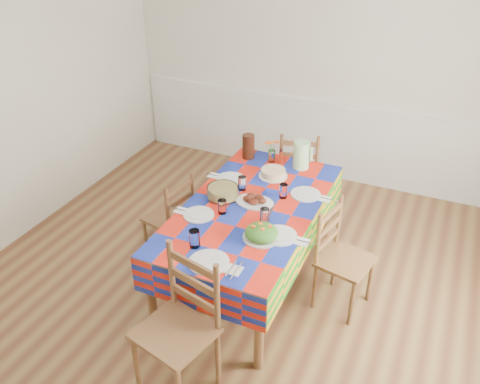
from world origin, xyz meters
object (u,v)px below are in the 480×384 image
object	(u,v)px
dining_table	(251,214)
chair_left	(172,218)
meat_platter	(255,200)
tea_pitcher	(248,146)
green_pitcher	(301,155)
chair_near	(180,328)
chair_right	(341,259)
chair_far	(298,172)

from	to	relation	value
dining_table	chair_left	distance (m)	0.81
meat_platter	tea_pitcher	world-z (taller)	tea_pitcher
dining_table	tea_pitcher	distance (m)	0.88
green_pitcher	tea_pitcher	bearing A→B (deg)	-178.50
green_pitcher	chair_near	distance (m)	2.03
chair_right	meat_platter	bearing A→B (deg)	98.86
green_pitcher	tea_pitcher	size ratio (longest dim) A/B	1.10
tea_pitcher	chair_near	xyz separation A→B (m)	(0.38, -1.98, -0.35)
chair_far	chair_left	bearing A→B (deg)	42.55
meat_platter	green_pitcher	xyz separation A→B (m)	(0.15, 0.74, 0.10)
green_pitcher	chair_right	size ratio (longest dim) A/B	0.28
tea_pitcher	chair_near	bearing A→B (deg)	-79.27
meat_platter	chair_left	bearing A→B (deg)	-175.53
chair_left	chair_right	world-z (taller)	chair_right
meat_platter	chair_near	bearing A→B (deg)	-89.68
dining_table	chair_left	bearing A→B (deg)	-179.38
chair_near	chair_left	size ratio (longest dim) A/B	1.22
meat_platter	green_pitcher	world-z (taller)	green_pitcher
green_pitcher	chair_left	world-z (taller)	green_pitcher
tea_pitcher	chair_far	xyz separation A→B (m)	(0.38, 0.43, -0.41)
chair_left	chair_right	bearing A→B (deg)	102.94
green_pitcher	chair_right	distance (m)	1.08
dining_table	meat_platter	world-z (taller)	meat_platter
tea_pitcher	chair_left	size ratio (longest dim) A/B	0.27
green_pitcher	chair_left	xyz separation A→B (m)	(-0.92, -0.80, -0.46)
green_pitcher	chair_right	bearing A→B (deg)	-52.01
meat_platter	chair_far	xyz separation A→B (m)	(0.01, 1.16, -0.32)
chair_near	tea_pitcher	bearing A→B (deg)	114.62
chair_right	green_pitcher	bearing A→B (deg)	50.10
green_pitcher	dining_table	bearing A→B (deg)	-101.07
chair_left	chair_right	xyz separation A→B (m)	(1.54, 0.02, 0.03)
meat_platter	chair_right	bearing A→B (deg)	-3.25
chair_near	chair_far	size ratio (longest dim) A/B	1.12
chair_far	chair_right	xyz separation A→B (m)	(0.76, -1.20, -0.01)
dining_table	chair_left	world-z (taller)	chair_left
green_pitcher	meat_platter	bearing A→B (deg)	-101.49
dining_table	chair_near	bearing A→B (deg)	-89.45
chair_near	chair_right	distance (m)	1.43
tea_pitcher	green_pitcher	bearing A→B (deg)	1.50
dining_table	chair_left	xyz separation A→B (m)	(-0.77, -0.01, -0.24)
green_pitcher	chair_right	world-z (taller)	green_pitcher
meat_platter	tea_pitcher	xyz separation A→B (m)	(-0.37, 0.73, 0.09)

